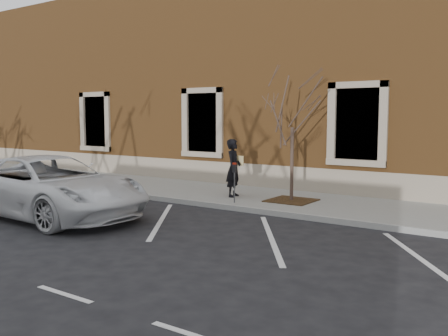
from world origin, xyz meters
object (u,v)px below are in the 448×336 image
Objects in this scene: sapling at (293,107)px; white_truck at (49,187)px; man at (234,168)px; parking_meter at (234,175)px.

sapling reaches higher than white_truck.
man is 0.31× the size of white_truck.
sapling is 0.68× the size of white_truck.
white_truck is at bearing -128.61° from parking_meter.
man is at bearing -28.23° from white_truck.
parking_meter is at bearing -159.17° from man.
parking_meter is (0.64, -0.91, -0.09)m from man.
man is 0.45× the size of sapling.
sapling reaches higher than parking_meter.
sapling is (1.21, 1.22, 1.95)m from parking_meter.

